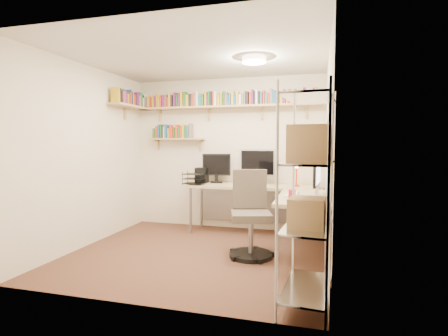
{
  "coord_description": "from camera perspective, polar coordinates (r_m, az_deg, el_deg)",
  "views": [
    {
      "loc": [
        1.51,
        -4.18,
        1.42
      ],
      "look_at": [
        0.21,
        0.55,
        1.08
      ],
      "focal_mm": 28.0,
      "sensor_mm": 36.0,
      "label": 1
    }
  ],
  "objects": [
    {
      "name": "room_shell",
      "position": [
        4.44,
        -4.5,
        5.65
      ],
      "size": [
        3.24,
        3.04,
        2.52
      ],
      "color": "beige",
      "rests_on": "ground"
    },
    {
      "name": "wire_rack",
      "position": [
        3.06,
        13.55,
        -2.13
      ],
      "size": [
        0.47,
        0.86,
        1.91
      ],
      "rotation": [
        0.0,
        0.0,
        -0.09
      ],
      "color": "silver",
      "rests_on": "ground"
    },
    {
      "name": "wall_shelves",
      "position": [
        5.83,
        -3.95,
        9.98
      ],
      "size": [
        3.12,
        1.09,
        0.8
      ],
      "color": "tan",
      "rests_on": "ground"
    },
    {
      "name": "corner_desk",
      "position": [
        5.23,
        5.2,
        -3.24
      ],
      "size": [
        2.21,
        1.96,
        1.34
      ],
      "color": "#D2C588",
      "rests_on": "ground"
    },
    {
      "name": "ground",
      "position": [
        4.66,
        -4.46,
        -13.74
      ],
      "size": [
        3.2,
        3.2,
        0.0
      ],
      "primitive_type": "plane",
      "color": "#462C1E",
      "rests_on": "ground"
    },
    {
      "name": "office_chair",
      "position": [
        4.47,
        4.36,
        -8.45
      ],
      "size": [
        0.59,
        0.6,
        1.09
      ],
      "rotation": [
        0.0,
        0.0,
        0.28
      ],
      "color": "black",
      "rests_on": "ground"
    }
  ]
}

